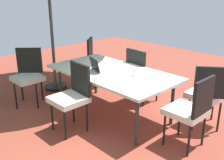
# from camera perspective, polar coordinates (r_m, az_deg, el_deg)

# --- Properties ---
(ground_plane) EXTENTS (10.00, 10.00, 0.02)m
(ground_plane) POSITION_cam_1_polar(r_m,az_deg,el_deg) (4.42, -0.00, -7.36)
(ground_plane) COLOR brown
(dining_table) EXTENTS (2.06, 1.10, 0.74)m
(dining_table) POSITION_cam_1_polar(r_m,az_deg,el_deg) (4.15, -0.00, 1.32)
(dining_table) COLOR silver
(dining_table) RESTS_ON ground_plane
(chair_southwest) EXTENTS (0.58, 0.58, 0.98)m
(chair_southwest) POSITION_cam_1_polar(r_m,az_deg,el_deg) (4.03, 19.77, -2.55)
(chair_southwest) COLOR silver
(chair_southwest) RESTS_ON ground_plane
(chair_south) EXTENTS (0.47, 0.48, 0.98)m
(chair_south) POSITION_cam_1_polar(r_m,az_deg,el_deg) (4.69, 6.31, 1.61)
(chair_south) COLOR silver
(chair_south) RESTS_ON ground_plane
(chair_southeast) EXTENTS (0.59, 0.58, 0.98)m
(chair_southeast) POSITION_cam_1_polar(r_m,az_deg,el_deg) (5.59, -3.22, 4.62)
(chair_southeast) COLOR silver
(chair_southeast) RESTS_ON ground_plane
(chair_north) EXTENTS (0.46, 0.47, 0.98)m
(chair_north) POSITION_cam_1_polar(r_m,az_deg,el_deg) (3.77, -8.62, -3.07)
(chair_north) COLOR silver
(chair_north) RESTS_ON ground_plane
(chair_west) EXTENTS (0.46, 0.46, 0.98)m
(chair_west) POSITION_cam_1_polar(r_m,az_deg,el_deg) (3.46, 16.61, -5.89)
(chair_west) COLOR silver
(chair_west) RESTS_ON ground_plane
(chair_northeast) EXTENTS (0.59, 0.59, 0.98)m
(chair_northeast) POSITION_cam_1_polar(r_m,az_deg,el_deg) (4.83, -17.62, 1.29)
(chair_northeast) COLOR silver
(chair_northeast) RESTS_ON ground_plane
(laptop) EXTENTS (0.38, 0.33, 0.21)m
(laptop) POSITION_cam_1_polar(r_m,az_deg,el_deg) (4.13, -2.86, 2.56)
(laptop) COLOR #B7B7BC
(laptop) RESTS_ON dining_table
(cup) EXTENTS (0.06, 0.06, 0.11)m
(cup) POSITION_cam_1_polar(r_m,az_deg,el_deg) (3.90, 4.91, 1.62)
(cup) COLOR white
(cup) RESTS_ON dining_table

